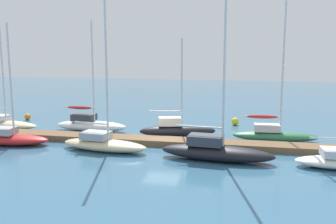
{
  "coord_description": "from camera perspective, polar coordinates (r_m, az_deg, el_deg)",
  "views": [
    {
      "loc": [
        5.85,
        -25.06,
        6.52
      ],
      "look_at": [
        0.0,
        2.0,
        2.0
      ],
      "focal_mm": 40.06,
      "sensor_mm": 36.0,
      "label": 1
    }
  ],
  "objects": [
    {
      "name": "sailboat_6",
      "position": [
        28.47,
        15.85,
        -3.12
      ],
      "size": [
        6.24,
        2.02,
        10.56
      ],
      "rotation": [
        0.0,
        0.0,
        0.06
      ],
      "color": "#2D7047",
      "rests_on": "ground_plane"
    },
    {
      "name": "sailboat_2",
      "position": [
        31.48,
        -11.77,
        -1.77
      ],
      "size": [
        6.05,
        1.92,
        8.89
      ],
      "rotation": [
        0.0,
        0.0,
        -0.01
      ],
      "color": "white",
      "rests_on": "ground_plane"
    },
    {
      "name": "mooring_buoy_yellow",
      "position": [
        33.85,
        10.18,
        -1.41
      ],
      "size": [
        0.66,
        0.66,
        0.66
      ],
      "primitive_type": "sphere",
      "color": "yellow",
      "rests_on": "ground_plane"
    },
    {
      "name": "sailboat_4",
      "position": [
        28.66,
        1.34,
        -2.64
      ],
      "size": [
        6.02,
        2.92,
        7.47
      ],
      "rotation": [
        0.0,
        0.0,
        0.25
      ],
      "color": "black",
      "rests_on": "ground_plane"
    },
    {
      "name": "sailboat_5",
      "position": [
        22.84,
        7.22,
        -5.77
      ],
      "size": [
        7.02,
        2.46,
        10.7
      ],
      "rotation": [
        0.0,
        0.0,
        -0.09
      ],
      "color": "black",
      "rests_on": "ground_plane"
    },
    {
      "name": "ground_plane",
      "position": [
        26.55,
        -0.91,
        -4.95
      ],
      "size": [
        120.0,
        120.0,
        0.0
      ],
      "primitive_type": "plane",
      "color": "#386684"
    },
    {
      "name": "sailboat_0",
      "position": [
        35.14,
        -23.91,
        -1.45
      ],
      "size": [
        7.01,
        2.63,
        8.44
      ],
      "rotation": [
        0.0,
        0.0,
        -0.13
      ],
      "color": "beige",
      "rests_on": "ground_plane"
    },
    {
      "name": "mooring_buoy_orange",
      "position": [
        38.3,
        -20.59,
        -0.68
      ],
      "size": [
        0.59,
        0.59,
        0.59
      ],
      "primitive_type": "sphere",
      "color": "orange",
      "rests_on": "ground_plane"
    },
    {
      "name": "dock_pier",
      "position": [
        26.5,
        -0.92,
        -4.49
      ],
      "size": [
        32.57,
        1.73,
        0.43
      ],
      "primitive_type": "cube",
      "color": "brown",
      "rests_on": "ground_plane"
    },
    {
      "name": "sailboat_1",
      "position": [
        28.63,
        -22.93,
        -3.6
      ],
      "size": [
        5.67,
        2.37,
        8.41
      ],
      "rotation": [
        0.0,
        0.0,
        0.09
      ],
      "color": "#B21E1E",
      "rests_on": "ground_plane"
    },
    {
      "name": "sailboat_3",
      "position": [
        25.19,
        -9.81,
        -4.59
      ],
      "size": [
        6.2,
        2.62,
        10.33
      ],
      "rotation": [
        0.0,
        0.0,
        -0.12
      ],
      "color": "beige",
      "rests_on": "ground_plane"
    }
  ]
}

